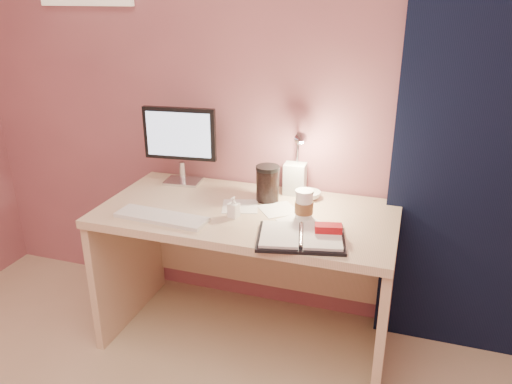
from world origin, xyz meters
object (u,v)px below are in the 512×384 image
(desk, at_px, (252,246))
(product_box, at_px, (295,179))
(bowl, at_px, (309,195))
(desk_lamp, at_px, (288,156))
(monitor, at_px, (180,139))
(lotion_bottle, at_px, (234,207))
(keyboard, at_px, (161,217))
(planner, at_px, (303,236))
(coffee_cup, at_px, (304,205))
(dark_jar, at_px, (268,185))

(desk, xyz_separation_m, product_box, (0.16, 0.20, 0.31))
(bowl, relative_size, desk_lamp, 0.34)
(monitor, xyz_separation_m, lotion_bottle, (0.42, -0.33, -0.20))
(lotion_bottle, bearing_deg, bowl, 49.20)
(keyboard, bearing_deg, planner, 3.98)
(bowl, distance_m, lotion_bottle, 0.43)
(bowl, height_order, desk_lamp, desk_lamp)
(coffee_cup, bearing_deg, monitor, 161.21)
(dark_jar, distance_m, product_box, 0.17)
(coffee_cup, height_order, bowl, coffee_cup)
(monitor, height_order, keyboard, monitor)
(dark_jar, relative_size, desk_lamp, 0.46)
(coffee_cup, xyz_separation_m, desk_lamp, (-0.14, 0.23, 0.15))
(keyboard, xyz_separation_m, planner, (0.66, 0.00, 0.01))
(monitor, height_order, product_box, monitor)
(bowl, bearing_deg, lotion_bottle, -130.80)
(coffee_cup, bearing_deg, product_box, 111.88)
(product_box, bearing_deg, monitor, -179.30)
(keyboard, height_order, coffee_cup, coffee_cup)
(planner, xyz_separation_m, dark_jar, (-0.26, 0.36, 0.07))
(coffee_cup, distance_m, dark_jar, 0.27)
(lotion_bottle, bearing_deg, monitor, 141.48)
(bowl, xyz_separation_m, product_box, (-0.08, 0.04, 0.06))
(monitor, relative_size, lotion_bottle, 4.18)
(bowl, bearing_deg, monitor, 179.20)
(product_box, bearing_deg, coffee_cup, -70.36)
(planner, bearing_deg, bowl, 86.99)
(lotion_bottle, relative_size, dark_jar, 0.62)
(keyboard, relative_size, desk_lamp, 1.25)
(desk, distance_m, lotion_bottle, 0.32)
(desk, relative_size, planner, 3.39)
(coffee_cup, relative_size, dark_jar, 0.86)
(desk, xyz_separation_m, lotion_bottle, (-0.03, -0.16, 0.28))
(lotion_bottle, relative_size, product_box, 0.61)
(planner, bearing_deg, lotion_bottle, 148.98)
(monitor, distance_m, keyboard, 0.53)
(keyboard, relative_size, bowl, 3.66)
(keyboard, xyz_separation_m, product_box, (0.50, 0.49, 0.07))
(bowl, distance_m, desk_lamp, 0.23)
(monitor, xyz_separation_m, planner, (0.77, -0.45, -0.23))
(planner, height_order, bowl, planner)
(desk, bearing_deg, planner, -41.31)
(planner, distance_m, bowl, 0.45)
(keyboard, distance_m, coffee_cup, 0.65)
(monitor, xyz_separation_m, desk_lamp, (0.59, -0.02, -0.03))
(planner, bearing_deg, coffee_cup, 90.12)
(desk, height_order, lotion_bottle, lotion_bottle)
(lotion_bottle, bearing_deg, desk, 79.11)
(planner, height_order, coffee_cup, coffee_cup)
(desk_lamp, bearing_deg, desk, -151.37)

